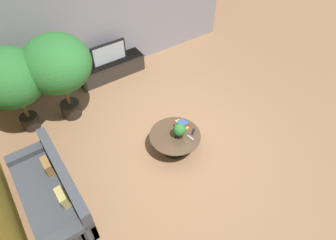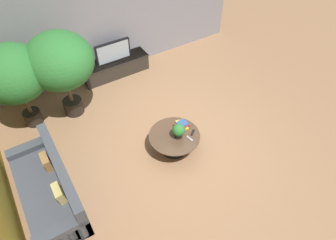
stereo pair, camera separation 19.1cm
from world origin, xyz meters
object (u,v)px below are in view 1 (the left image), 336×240
Objects in this scene: couch_by_wall at (52,193)px; potted_palm_corner at (57,65)px; television at (109,53)px; potted_palm_tall at (10,79)px; potted_plant_tabletop at (179,130)px; coffee_table at (175,139)px; media_console at (111,69)px.

potted_palm_corner is at bearing 150.58° from couch_by_wall.
potted_palm_tall is at bearing -164.05° from television.
coffee_table is at bearing 124.79° from potted_plant_tabletop.
television is 1.79m from potted_palm_corner.
television is at bearing -90.00° from media_console.
potted_plant_tabletop is (-0.01, -3.04, -0.11)m from television.
potted_plant_tabletop is at bearing -55.21° from coffee_table.
potted_palm_corner reaches higher than coffee_table.
coffee_table is 3.40m from potted_palm_tall.
couch_by_wall is (-2.48, 0.20, -0.01)m from coffee_table.
potted_palm_corner is at bearing -150.61° from television.
coffee_table is at bearing 85.36° from couch_by_wall.
potted_palm_tall is 6.09× the size of potted_plant_tabletop.
media_console is 0.85× the size of couch_by_wall.
potted_palm_corner is 2.77m from potted_plant_tabletop.
television is 3.04m from potted_plant_tabletop.
media_console is 2.97m from coffee_table.
potted_palm_tall is at bearing -164.01° from media_console.
couch_by_wall reaches higher than media_console.
potted_palm_corner is at bearing 122.60° from coffee_table.
television is at bearing 29.39° from potted_palm_corner.
coffee_table is at bearing -91.12° from media_console.
coffee_table is 3.23× the size of potted_plant_tabletop.
couch_by_wall is at bearing 175.36° from coffee_table.
media_console is at bearing 89.81° from potted_plant_tabletop.
television reaches higher than potted_plant_tabletop.
potted_palm_tall reaches higher than television.
potted_plant_tabletop reaches higher than media_console.
television is (0.00, -0.00, 0.47)m from media_console.
television is 2.50m from potted_palm_tall.
potted_palm_tall is 0.97× the size of potted_palm_corner.
couch_by_wall is at bearing -119.42° from potted_palm_corner.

